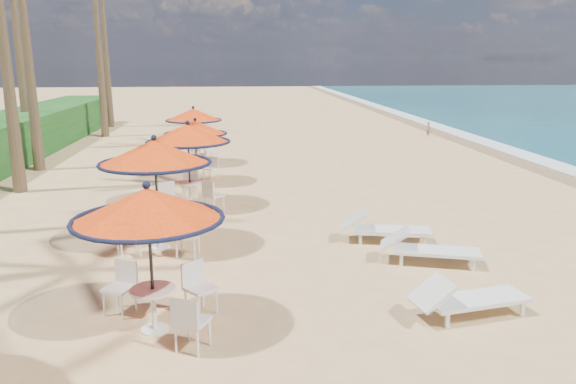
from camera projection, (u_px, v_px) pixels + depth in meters
name	position (u px, v px, depth m)	size (l,w,h in m)	color
ground	(448.00, 305.00, 9.91)	(160.00, 160.00, 0.00)	tan
wetsand_band	(570.00, 179.00, 20.37)	(1.40, 140.00, 0.02)	olive
station_0	(151.00, 223.00, 8.63)	(2.35, 2.35, 2.45)	black
station_1	(154.00, 167.00, 12.46)	(2.51, 2.51, 2.62)	black
station_2	(188.00, 144.00, 16.07)	(2.43, 2.43, 2.54)	black
station_3	(196.00, 133.00, 19.39)	(2.18, 2.20, 2.28)	black
station_4	(195.00, 122.00, 22.87)	(2.29, 2.29, 2.38)	black
lounger_near	(466.00, 298.00, 9.40)	(2.13, 1.03, 0.73)	white
lounger_mid	(426.00, 248.00, 11.86)	(2.17, 1.22, 0.74)	white
lounger_far	(382.00, 228.00, 13.27)	(2.18, 1.05, 0.75)	white
person	(429.00, 129.00, 31.35)	(0.31, 0.21, 0.86)	brown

